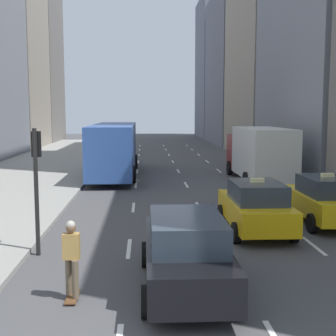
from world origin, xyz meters
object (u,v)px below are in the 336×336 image
at_px(taxi_lead, 324,199).
at_px(sedan_black_near, 186,251).
at_px(traffic_light_pole, 36,171).
at_px(skateboarder, 71,256).
at_px(city_bus, 114,147).
at_px(box_truck, 259,153).
at_px(taxi_second, 255,206).

height_order(taxi_lead, sedan_black_near, taxi_lead).
relative_size(sedan_black_near, traffic_light_pole, 1.38).
height_order(skateboarder, traffic_light_pole, traffic_light_pole).
bearing_deg(traffic_light_pole, city_bus, 86.04).
distance_m(box_truck, skateboarder, 18.29).
distance_m(skateboarder, traffic_light_pole, 3.88).
relative_size(sedan_black_near, box_truck, 0.59).
distance_m(taxi_lead, box_truck, 9.88).
height_order(box_truck, skateboarder, box_truck).
xyz_separation_m(sedan_black_near, city_bus, (-2.81, 19.28, 0.89)).
height_order(city_bus, skateboarder, city_bus).
distance_m(city_bus, traffic_light_pole, 16.49).
relative_size(city_bus, traffic_light_pole, 3.22).
xyz_separation_m(taxi_lead, traffic_light_pole, (-9.55, -3.23, 1.53)).
bearing_deg(traffic_light_pole, sedan_black_near, -35.75).
xyz_separation_m(taxi_second, traffic_light_pole, (-6.75, -2.13, 1.53)).
bearing_deg(skateboarder, traffic_light_pole, 113.55).
distance_m(sedan_black_near, skateboarder, 2.55).
distance_m(sedan_black_near, city_bus, 19.51).
distance_m(box_truck, traffic_light_pole, 16.20).
height_order(box_truck, traffic_light_pole, traffic_light_pole).
height_order(sedan_black_near, skateboarder, sedan_black_near).
height_order(taxi_lead, box_truck, box_truck).
bearing_deg(taxi_second, sedan_black_near, -119.40).
height_order(taxi_lead, skateboarder, taxi_lead).
relative_size(taxi_lead, box_truck, 0.52).
xyz_separation_m(city_bus, box_truck, (8.41, -3.37, -0.08)).
bearing_deg(box_truck, sedan_black_near, -109.39).
relative_size(skateboarder, traffic_light_pole, 0.48).
height_order(taxi_lead, city_bus, city_bus).
relative_size(taxi_lead, traffic_light_pole, 1.22).
height_order(taxi_second, sedan_black_near, taxi_second).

